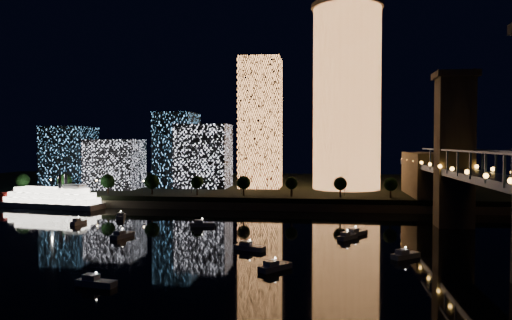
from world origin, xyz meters
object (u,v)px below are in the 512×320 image
(tower_cylindrical, at_px, (347,97))
(riverboat, at_px, (47,199))
(tower_rectangular, at_px, (260,123))
(truss_bridge, at_px, (506,190))

(tower_cylindrical, height_order, riverboat, tower_cylindrical)
(tower_rectangular, distance_m, riverboat, 103.28)
(tower_rectangular, bearing_deg, truss_bridge, -59.47)
(tower_cylindrical, xyz_separation_m, tower_rectangular, (-41.90, 2.15, -12.20))
(tower_cylindrical, height_order, tower_rectangular, tower_cylindrical)
(truss_bridge, xyz_separation_m, riverboat, (-156.51, 72.86, -12.50))
(tower_rectangular, distance_m, truss_bridge, 145.04)
(tower_cylindrical, xyz_separation_m, truss_bridge, (31.03, -121.50, -32.87))
(truss_bridge, distance_m, riverboat, 173.09)
(tower_cylindrical, bearing_deg, truss_bridge, -75.68)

